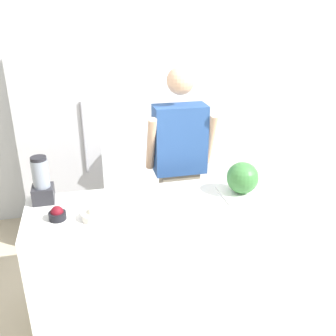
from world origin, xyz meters
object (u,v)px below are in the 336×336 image
person (180,165)px  bowl_cream (94,215)px  refrigerator (63,147)px  blender (42,183)px  bowl_cherries (57,214)px  watermelon (243,178)px

person → bowl_cream: size_ratio=10.97×
refrigerator → blender: (-0.11, -1.05, 0.11)m
bowl_cherries → blender: blender is taller
watermelon → refrigerator: bearing=136.7°
bowl_cherries → bowl_cream: 0.24m
watermelon → bowl_cherries: size_ratio=2.08×
bowl_cream → blender: size_ratio=0.46×
watermelon → blender: blender is taller
refrigerator → watermelon: size_ratio=7.93×
blender → refrigerator: bearing=84.2°
refrigerator → watermelon: (1.33, -1.26, 0.09)m
person → bowl_cream: person is taller
person → blender: 1.21m
watermelon → bowl_cherries: bearing=-177.2°
person → blender: bearing=-159.7°
bowl_cherries → refrigerator: bearing=89.9°
person → bowl_cream: 1.08m
person → bowl_cherries: bearing=-145.8°
refrigerator → bowl_cream: refrigerator is taller
person → blender: person is taller
watermelon → blender: bearing=171.6°
watermelon → person: bearing=116.7°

